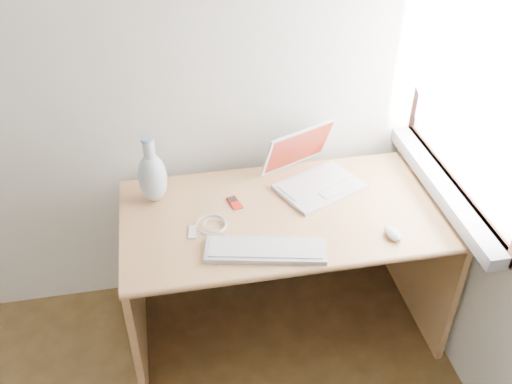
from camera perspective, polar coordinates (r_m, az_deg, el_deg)
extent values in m
cube|color=white|center=(2.45, -23.56, 11.98)|extent=(3.50, 0.04, 2.60)
cube|color=white|center=(2.30, 21.89, 11.36)|extent=(0.01, 0.90, 1.00)
cube|color=gray|center=(2.52, 18.11, 0.50)|extent=(0.10, 0.96, 0.06)
cube|color=silver|center=(2.25, 20.37, 12.03)|extent=(0.02, 0.84, 0.92)
cube|color=tan|center=(2.38, 3.10, -2.19)|extent=(1.37, 0.69, 0.03)
cube|color=tan|center=(2.59, -12.01, -10.12)|extent=(0.03, 0.65, 0.70)
cube|color=tan|center=(2.83, 16.32, -6.26)|extent=(0.03, 0.65, 0.70)
cube|color=tan|center=(2.79, 1.41, -1.90)|extent=(1.31, 0.03, 0.46)
cube|color=white|center=(2.51, 6.39, 0.52)|extent=(0.42, 0.36, 0.02)
cube|color=white|center=(2.50, 6.41, 0.71)|extent=(0.35, 0.25, 0.00)
cube|color=white|center=(2.54, 5.82, 4.28)|extent=(0.36, 0.22, 0.22)
cube|color=maroon|center=(2.54, 5.82, 4.28)|extent=(0.33, 0.20, 0.20)
cube|color=silver|center=(2.18, 0.96, -5.83)|extent=(0.48, 0.23, 0.02)
cube|color=white|center=(2.17, 0.97, -5.60)|extent=(0.44, 0.19, 0.00)
ellipsoid|color=white|center=(2.30, 13.54, -4.06)|extent=(0.07, 0.10, 0.03)
cube|color=red|center=(2.41, -2.15, -1.09)|extent=(0.06, 0.10, 0.01)
cube|color=black|center=(2.41, -2.16, -1.00)|extent=(0.04, 0.04, 0.00)
torus|color=silver|center=(2.31, -4.47, -3.26)|extent=(0.15, 0.15, 0.01)
cube|color=silver|center=(2.28, -6.39, -4.01)|extent=(0.04, 0.08, 0.01)
ellipsoid|color=silver|center=(2.40, -10.30, 1.39)|extent=(0.12, 0.12, 0.23)
cylinder|color=silver|center=(2.33, -10.67, 4.23)|extent=(0.05, 0.05, 0.09)
cylinder|color=#86ACD7|center=(2.30, -10.80, 5.20)|extent=(0.06, 0.06, 0.01)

